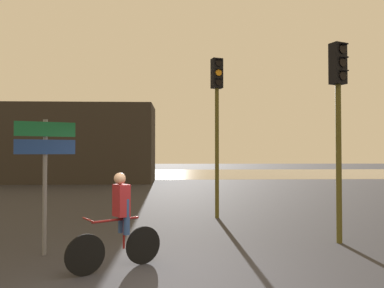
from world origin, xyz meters
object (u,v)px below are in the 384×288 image
Objects in this scene: direction_sign_post at (45,161)px; distant_building at (50,144)px; cyclist at (119,220)px; traffic_light_center at (217,108)px; traffic_light_near_right at (338,104)px.

distant_building is at bearing -95.13° from direction_sign_post.
distant_building is 20.22m from cyclist.
traffic_light_center is 5.86m from cyclist.
direction_sign_post is (-3.72, -3.95, -1.53)m from traffic_light_center.
traffic_light_center reaches higher than cyclist.
direction_sign_post is 1.60× the size of cyclist.
distant_building is 3.13× the size of traffic_light_near_right.
direction_sign_post is at bearing 26.09° from cyclist.
traffic_light_center is at bearing -55.15° from distant_building.
distant_building is 18.79m from direction_sign_post.
traffic_light_near_right is at bearing 163.55° from direction_sign_post.
direction_sign_post is (-6.05, -0.75, -1.24)m from traffic_light_near_right.
distant_building reaches higher than direction_sign_post.
traffic_light_center is (9.65, -13.86, 0.78)m from distant_building.
traffic_light_near_right is at bearing 108.30° from traffic_light_center.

